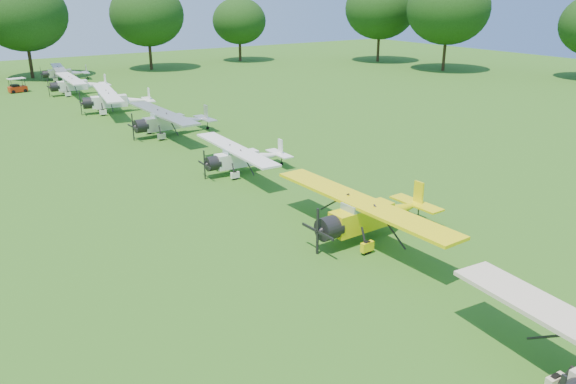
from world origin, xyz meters
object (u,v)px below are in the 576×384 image
object	(u,v)px
aircraft_2	(370,212)
aircraft_5	(115,99)
aircraft_4	(170,120)
aircraft_3	(243,156)
aircraft_6	(77,84)
golf_cart	(17,88)
aircraft_7	(63,72)

from	to	relation	value
aircraft_2	aircraft_5	distance (m)	35.63
aircraft_4	aircraft_5	xyz separation A→B (m)	(-0.93, 11.47, 0.01)
aircraft_2	aircraft_3	world-z (taller)	aircraft_2
aircraft_2	aircraft_6	world-z (taller)	aircraft_2
aircraft_5	aircraft_6	xyz separation A→B (m)	(-0.54, 12.09, -0.05)
aircraft_3	golf_cart	world-z (taller)	aircraft_3
aircraft_2	aircraft_4	world-z (taller)	aircraft_2
aircraft_5	golf_cart	size ratio (longest dim) A/B	5.36
aircraft_3	aircraft_5	world-z (taller)	aircraft_5
aircraft_4	aircraft_6	world-z (taller)	aircraft_4
aircraft_6	golf_cart	size ratio (longest dim) A/B	5.15
aircraft_4	aircraft_7	world-z (taller)	aircraft_4
aircraft_3	aircraft_6	distance (m)	35.53
aircraft_7	golf_cart	distance (m)	9.48
aircraft_2	aircraft_4	distance (m)	24.14
aircraft_3	aircraft_7	world-z (taller)	aircraft_7
aircraft_2	aircraft_5	world-z (taller)	aircraft_2
aircraft_6	golf_cart	distance (m)	7.52
aircraft_4	aircraft_7	distance (m)	35.35
aircraft_5	aircraft_2	bearing A→B (deg)	-79.33
aircraft_7	golf_cart	xyz separation A→B (m)	(-6.70, -6.69, -0.55)
aircraft_3	aircraft_4	size ratio (longest dim) A/B	0.86
aircraft_2	aircraft_6	xyz separation A→B (m)	(-1.63, 47.70, -0.06)
aircraft_6	golf_cart	xyz separation A→B (m)	(-5.48, 5.10, -0.67)
aircraft_3	golf_cart	bearing A→B (deg)	101.51
aircraft_7	aircraft_2	bearing A→B (deg)	-82.11
aircraft_2	golf_cart	xyz separation A→B (m)	(-7.12, 52.80, -0.73)
aircraft_2	aircraft_3	bearing A→B (deg)	88.02
aircraft_4	aircraft_6	distance (m)	23.61
aircraft_6	aircraft_7	xyz separation A→B (m)	(1.21, 11.79, -0.12)
aircraft_2	aircraft_7	xyz separation A→B (m)	(-0.42, 59.49, -0.19)
aircraft_3	golf_cart	distance (m)	41.21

